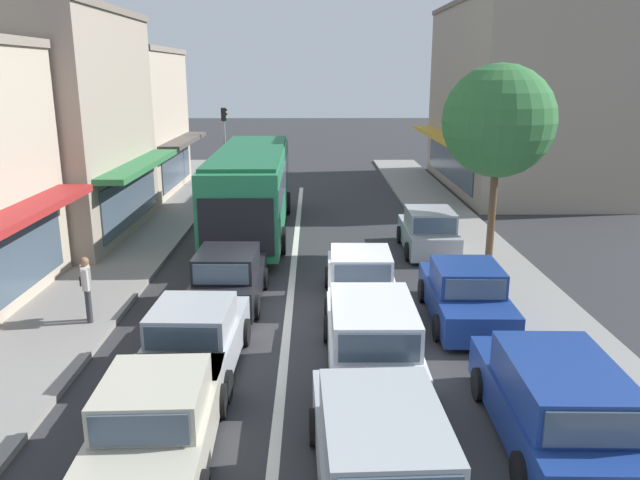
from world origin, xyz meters
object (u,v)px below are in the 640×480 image
Objects in this scene: wagon_behind_bus_near at (371,338)px; street_tree_right at (499,121)px; wagon_queue_gap_filler at (380,455)px; city_bus at (251,185)px; parked_sedan_kerb_second at (465,295)px; parked_hatchback_kerb_third at (428,232)px; sedan_adjacent_lane_trail at (360,280)px; hatchback_queue_far_back at (229,279)px; parked_wagon_kerb_front at (555,404)px; sedan_adjacent_lane_lead at (157,423)px; pedestrian_with_handbag_near at (86,285)px; traffic_light_downstreet at (224,133)px; sedan_behind_bus_mid at (194,341)px.

wagon_behind_bus_near is 0.72× the size of street_tree_right.
wagon_queue_gap_filler is 1.01× the size of wagon_behind_bus_near.
wagon_queue_gap_filler and wagon_behind_bus_near have the same top height.
parked_sedan_kerb_second is (6.13, -8.82, -1.22)m from city_bus.
wagon_behind_bus_near is 1.21× the size of parked_hatchback_kerb_third.
city_bus is at bearing 115.17° from sedan_adjacent_lane_trail.
parked_wagon_kerb_front is (6.23, -6.59, 0.04)m from hatchback_queue_far_back.
parked_sedan_kerb_second is (2.82, 6.79, -0.08)m from wagon_queue_gap_filler.
hatchback_queue_far_back is at bearing -141.63° from parked_hatchback_kerb_third.
pedestrian_with_handbag_near is (-2.99, 5.49, 0.40)m from sedan_adjacent_lane_lead.
hatchback_queue_far_back is at bearing 133.38° from parked_wagon_kerb_front.
sedan_adjacent_lane_lead and sedan_adjacent_lane_trail have the same top height.
hatchback_queue_far_back is at bearing 131.27° from wagon_behind_bus_near.
parked_wagon_kerb_front is at bearing -70.35° from traffic_light_downstreet.
hatchback_queue_far_back is at bearing -82.06° from traffic_light_downstreet.
wagon_queue_gap_filler is at bearing -78.05° from city_bus.
parked_hatchback_kerb_third is (0.17, 6.10, 0.05)m from parked_sedan_kerb_second.
parked_hatchback_kerb_third is at bearing 88.36° from parked_sedan_kerb_second.
traffic_light_downstreet is 19.40m from pedestrian_with_handbag_near.
sedan_adjacent_lane_lead is 2.61× the size of pedestrian_with_handbag_near.
wagon_queue_gap_filler is at bearing -92.14° from sedan_adjacent_lane_trail.
hatchback_queue_far_back is 0.89× the size of traffic_light_downstreet.
wagon_behind_bus_near is at bearing -20.00° from pedestrian_with_handbag_near.
sedan_adjacent_lane_trail is 2.60× the size of pedestrian_with_handbag_near.
sedan_behind_bus_mid is at bearing 179.27° from wagon_behind_bus_near.
sedan_behind_bus_mid is 1.14× the size of parked_hatchback_kerb_third.
city_bus is 2.57× the size of sedan_adjacent_lane_trail.
pedestrian_with_handbag_near is at bearing -154.86° from street_tree_right.
sedan_adjacent_lane_lead is 1.14× the size of hatchback_queue_far_back.
street_tree_right is at bearing -25.46° from city_bus.
parked_hatchback_kerb_third is (6.20, 4.91, 0.00)m from hatchback_queue_far_back.
city_bus reaches higher than wagon_queue_gap_filler.
wagon_behind_bus_near reaches higher than sedan_adjacent_lane_lead.
sedan_adjacent_lane_lead is 6.47m from parked_wagon_kerb_front.
city_bus is 1.73× the size of street_tree_right.
pedestrian_with_handbag_near is (-6.72, -1.46, 0.40)m from sedan_adjacent_lane_trail.
sedan_behind_bus_mid is 21.91m from traffic_light_downstreet.
parked_sedan_kerb_second is (2.52, -1.16, 0.00)m from sedan_adjacent_lane_trail.
hatchback_queue_far_back is 0.83× the size of wagon_behind_bus_near.
pedestrian_with_handbag_near is (-6.66, 2.42, 0.32)m from wagon_behind_bus_near.
sedan_adjacent_lane_lead is at bearing -84.81° from traffic_light_downstreet.
parked_wagon_kerb_front is at bearing -43.78° from wagon_behind_bus_near.
sedan_adjacent_lane_lead is at bearing -137.20° from parked_sedan_kerb_second.
wagon_queue_gap_filler is 26.49m from traffic_light_downstreet.
parked_wagon_kerb_front is at bearing -66.00° from city_bus.
hatchback_queue_far_back is at bearing 86.91° from sedan_behind_bus_mid.
sedan_behind_bus_mid is 1.00× the size of parked_sedan_kerb_second.
city_bus is 15.60m from parked_wagon_kerb_front.
parked_hatchback_kerb_third is 0.59× the size of street_tree_right.
sedan_behind_bus_mid is at bearing -38.31° from pedestrian_with_handbag_near.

